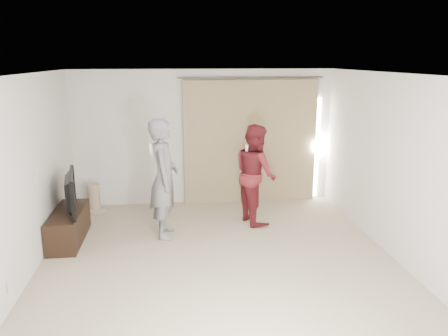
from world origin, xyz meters
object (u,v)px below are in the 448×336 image
at_px(tv_console, 69,226).
at_px(person_woman, 255,174).
at_px(tv, 65,192).
at_px(person_man, 164,178).

distance_m(tv_console, person_woman, 3.17).
xyz_separation_m(tv, person_man, (1.50, 0.06, 0.16)).
height_order(tv, person_woman, person_woman).
height_order(tv, person_man, person_man).
xyz_separation_m(tv_console, person_woman, (3.06, 0.51, 0.62)).
distance_m(tv_console, tv, 0.55).
height_order(tv_console, person_woman, person_woman).
height_order(person_man, person_woman, person_man).
xyz_separation_m(tv_console, tv, (0.00, 0.00, 0.55)).
distance_m(tv, person_man, 1.51).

